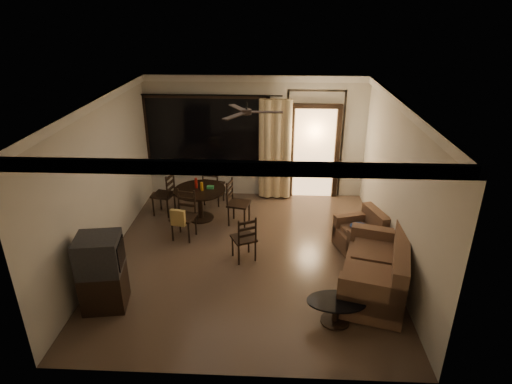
# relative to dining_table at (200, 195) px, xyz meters

# --- Properties ---
(ground) EXTENTS (5.50, 5.50, 0.00)m
(ground) POSITION_rel_dining_table_xyz_m (1.09, -1.42, -0.54)
(ground) COLOR #7F6651
(ground) RESTS_ON ground
(room_shell) EXTENTS (5.50, 6.70, 5.50)m
(room_shell) POSITION_rel_dining_table_xyz_m (1.68, 0.35, 1.29)
(room_shell) COLOR beige
(room_shell) RESTS_ON ground
(dining_table) EXTENTS (1.08, 1.08, 0.90)m
(dining_table) POSITION_rel_dining_table_xyz_m (0.00, 0.00, 0.00)
(dining_table) COLOR black
(dining_table) RESTS_ON ground
(dining_chair_west) EXTENTS (0.50, 0.50, 0.95)m
(dining_chair_west) POSITION_rel_dining_table_xyz_m (-0.82, 0.18, -0.25)
(dining_chair_west) COLOR black
(dining_chair_west) RESTS_ON ground
(dining_chair_east) EXTENTS (0.50, 0.50, 0.95)m
(dining_chair_east) POSITION_rel_dining_table_xyz_m (0.81, -0.18, -0.25)
(dining_chair_east) COLOR black
(dining_chair_east) RESTS_ON ground
(dining_chair_south) EXTENTS (0.50, 0.54, 0.95)m
(dining_chair_south) POSITION_rel_dining_table_xyz_m (-0.19, -0.84, -0.23)
(dining_chair_south) COLOR black
(dining_chair_south) RESTS_ON ground
(dining_chair_north) EXTENTS (0.50, 0.50, 0.95)m
(dining_chair_north) POSITION_rel_dining_table_xyz_m (0.17, 0.77, -0.25)
(dining_chair_north) COLOR black
(dining_chair_north) RESTS_ON ground
(tv_cabinet) EXTENTS (0.70, 0.65, 1.18)m
(tv_cabinet) POSITION_rel_dining_table_xyz_m (-0.96, -2.91, 0.06)
(tv_cabinet) COLOR black
(tv_cabinet) RESTS_ON ground
(sofa) EXTENTS (1.36, 1.93, 0.93)m
(sofa) POSITION_rel_dining_table_xyz_m (3.20, -2.39, -0.16)
(sofa) COLOR #4A2D22
(sofa) RESTS_ON ground
(armchair) EXTENTS (0.94, 0.94, 0.76)m
(armchair) POSITION_rel_dining_table_xyz_m (3.18, -1.10, -0.22)
(armchair) COLOR #4A2D22
(armchair) RESTS_ON ground
(coffee_table) EXTENTS (0.85, 0.51, 0.37)m
(coffee_table) POSITION_rel_dining_table_xyz_m (2.46, -3.13, -0.29)
(coffee_table) COLOR black
(coffee_table) RESTS_ON ground
(side_chair) EXTENTS (0.52, 0.52, 0.88)m
(side_chair) POSITION_rel_dining_table_xyz_m (1.03, -1.53, -0.28)
(side_chair) COLOR black
(side_chair) RESTS_ON ground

